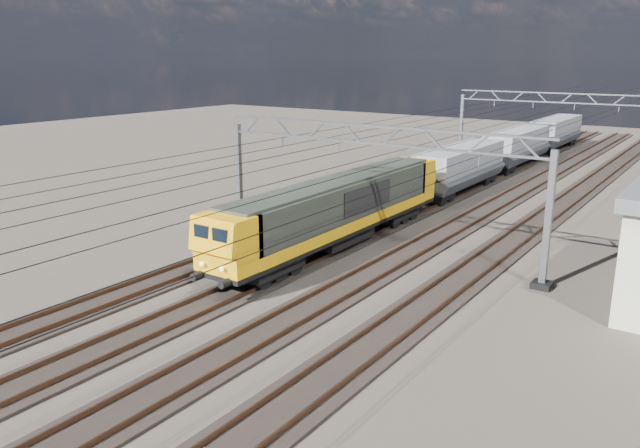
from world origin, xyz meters
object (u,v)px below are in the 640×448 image
Objects in this scene: catenary_gantry_far at (552,125)px; hopper_wagon_lead at (460,166)px; hopper_wagon_third at (556,131)px; catenary_gantry_mid at (370,184)px; hopper_wagon_mid at (517,145)px; locomotive at (338,208)px.

catenary_gantry_far is 1.53× the size of hopper_wagon_lead.
hopper_wagon_third is (-2.00, 10.02, -1.67)m from catenary_gantry_far.
catenary_gantry_mid reaches higher than hopper_wagon_third.
hopper_wagon_third is (0.00, 28.40, 0.00)m from hopper_wagon_lead.
hopper_wagon_mid and hopper_wagon_third have the same top height.
locomotive reaches higher than hopper_wagon_mid.
catenary_gantry_mid reaches higher than locomotive.
hopper_wagon_lead is at bearing -90.00° from hopper_wagon_third.
catenary_gantry_far is 10.35m from hopper_wagon_third.
hopper_wagon_mid is at bearing -90.00° from hopper_wagon_third.
catenary_gantry_mid is at bearing 2.13° from locomotive.
catenary_gantry_mid is at bearing -87.51° from hopper_wagon_third.
locomotive is (-2.00, -0.07, -1.58)m from catenary_gantry_mid.
catenary_gantry_mid and catenary_gantry_far have the same top height.
locomotive is 1.62× the size of hopper_wagon_mid.
catenary_gantry_far is (0.00, 36.00, 0.00)m from catenary_gantry_mid.
catenary_gantry_far is 1.53× the size of hopper_wagon_mid.
catenary_gantry_mid is at bearing -83.52° from hopper_wagon_lead.
catenary_gantry_far is 0.94× the size of locomotive.
hopper_wagon_lead and hopper_wagon_third have the same top height.
hopper_wagon_mid is 14.20m from hopper_wagon_third.
catenary_gantry_far is at bearing 90.00° from catenary_gantry_mid.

